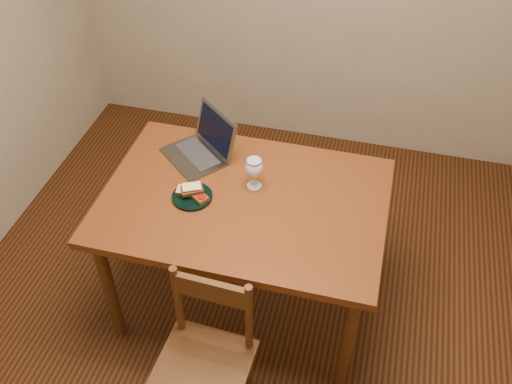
% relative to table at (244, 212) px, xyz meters
% --- Properties ---
extents(floor, '(3.20, 3.20, 0.02)m').
position_rel_table_xyz_m(floor, '(0.07, -0.07, -0.66)').
color(floor, black).
rests_on(floor, ground).
extents(table, '(1.30, 0.90, 0.74)m').
position_rel_table_xyz_m(table, '(0.00, 0.00, 0.00)').
color(table, '#481F0C').
rests_on(table, floor).
extents(chair, '(0.40, 0.38, 0.41)m').
position_rel_table_xyz_m(chair, '(0.01, -0.65, -0.21)').
color(chair, '#37200B').
rests_on(chair, floor).
extents(plate, '(0.19, 0.19, 0.02)m').
position_rel_table_xyz_m(plate, '(-0.23, -0.06, 0.09)').
color(plate, black).
rests_on(plate, table).
extents(sandwich_cheese, '(0.09, 0.06, 0.03)m').
position_rel_table_xyz_m(sandwich_cheese, '(-0.26, -0.05, 0.12)').
color(sandwich_cheese, '#381E0C').
rests_on(sandwich_cheese, plate).
extents(sandwich_tomato, '(0.10, 0.09, 0.03)m').
position_rel_table_xyz_m(sandwich_tomato, '(-0.19, -0.07, 0.12)').
color(sandwich_tomato, '#381E0C').
rests_on(sandwich_tomato, plate).
extents(sandwich_top, '(0.11, 0.10, 0.03)m').
position_rel_table_xyz_m(sandwich_top, '(-0.23, -0.05, 0.14)').
color(sandwich_top, '#381E0C').
rests_on(sandwich_top, plate).
extents(milk_glass, '(0.08, 0.08, 0.16)m').
position_rel_table_xyz_m(milk_glass, '(0.03, 0.09, 0.17)').
color(milk_glass, white).
rests_on(milk_glass, table).
extents(laptop, '(0.41, 0.41, 0.22)m').
position_rel_table_xyz_m(laptop, '(-0.28, 0.26, 0.14)').
color(laptop, slate).
rests_on(laptop, table).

